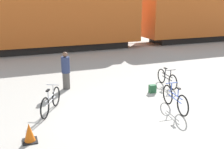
{
  "coord_description": "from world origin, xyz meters",
  "views": [
    {
      "loc": [
        -3.64,
        -7.47,
        3.83
      ],
      "look_at": [
        -0.28,
        1.27,
        1.1
      ],
      "focal_mm": 42.0,
      "sensor_mm": 36.0,
      "label": 1
    }
  ],
  "objects_px": {
    "bicycle_blue": "(175,99)",
    "bicycle_black": "(167,78)",
    "bicycle_silver": "(51,101)",
    "backpack": "(152,89)",
    "person_in_navy": "(66,71)",
    "freight_train": "(61,12)",
    "traffic_cone": "(29,133)"
  },
  "relations": [
    {
      "from": "freight_train",
      "to": "bicycle_black",
      "type": "bearing_deg",
      "value": -75.31
    },
    {
      "from": "bicycle_black",
      "to": "person_in_navy",
      "type": "relative_size",
      "value": 1.02
    },
    {
      "from": "bicycle_silver",
      "to": "person_in_navy",
      "type": "distance_m",
      "value": 2.48
    },
    {
      "from": "bicycle_silver",
      "to": "bicycle_blue",
      "type": "height_order",
      "value": "bicycle_blue"
    },
    {
      "from": "traffic_cone",
      "to": "person_in_navy",
      "type": "bearing_deg",
      "value": 65.38
    },
    {
      "from": "bicycle_silver",
      "to": "bicycle_black",
      "type": "distance_m",
      "value": 5.39
    },
    {
      "from": "bicycle_silver",
      "to": "traffic_cone",
      "type": "relative_size",
      "value": 2.93
    },
    {
      "from": "bicycle_silver",
      "to": "backpack",
      "type": "xyz_separation_m",
      "value": [
        4.28,
        0.44,
        -0.22
      ]
    },
    {
      "from": "bicycle_blue",
      "to": "bicycle_black",
      "type": "distance_m",
      "value": 2.62
    },
    {
      "from": "bicycle_black",
      "to": "backpack",
      "type": "bearing_deg",
      "value": -153.15
    },
    {
      "from": "bicycle_blue",
      "to": "bicycle_black",
      "type": "bearing_deg",
      "value": 63.54
    },
    {
      "from": "backpack",
      "to": "bicycle_black",
      "type": "bearing_deg",
      "value": 26.85
    },
    {
      "from": "bicycle_blue",
      "to": "backpack",
      "type": "relative_size",
      "value": 5.38
    },
    {
      "from": "freight_train",
      "to": "traffic_cone",
      "type": "height_order",
      "value": "freight_train"
    },
    {
      "from": "freight_train",
      "to": "bicycle_black",
      "type": "height_order",
      "value": "freight_train"
    },
    {
      "from": "backpack",
      "to": "person_in_navy",
      "type": "bearing_deg",
      "value": 151.36
    },
    {
      "from": "bicycle_silver",
      "to": "backpack",
      "type": "height_order",
      "value": "bicycle_silver"
    },
    {
      "from": "traffic_cone",
      "to": "backpack",
      "type": "bearing_deg",
      "value": 23.66
    },
    {
      "from": "person_in_navy",
      "to": "backpack",
      "type": "distance_m",
      "value": 3.8
    },
    {
      "from": "traffic_cone",
      "to": "bicycle_blue",
      "type": "bearing_deg",
      "value": 4.88
    },
    {
      "from": "freight_train",
      "to": "bicycle_black",
      "type": "distance_m",
      "value": 10.99
    },
    {
      "from": "bicycle_black",
      "to": "backpack",
      "type": "distance_m",
      "value": 1.17
    },
    {
      "from": "person_in_navy",
      "to": "freight_train",
      "type": "bearing_deg",
      "value": 172.27
    },
    {
      "from": "bicycle_blue",
      "to": "backpack",
      "type": "distance_m",
      "value": 1.84
    },
    {
      "from": "bicycle_black",
      "to": "traffic_cone",
      "type": "distance_m",
      "value": 6.76
    },
    {
      "from": "bicycle_blue",
      "to": "person_in_navy",
      "type": "bearing_deg",
      "value": 131.01
    },
    {
      "from": "freight_train",
      "to": "backpack",
      "type": "distance_m",
      "value": 11.33
    },
    {
      "from": "freight_train",
      "to": "person_in_navy",
      "type": "height_order",
      "value": "freight_train"
    },
    {
      "from": "freight_train",
      "to": "bicycle_blue",
      "type": "relative_size",
      "value": 20.78
    },
    {
      "from": "freight_train",
      "to": "person_in_navy",
      "type": "relative_size",
      "value": 23.02
    },
    {
      "from": "bicycle_black",
      "to": "bicycle_silver",
      "type": "bearing_deg",
      "value": -169.78
    },
    {
      "from": "freight_train",
      "to": "traffic_cone",
      "type": "relative_size",
      "value": 69.04
    }
  ]
}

